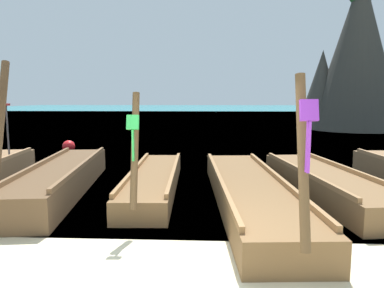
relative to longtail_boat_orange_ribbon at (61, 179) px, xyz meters
The scene contains 8 objects.
ground 5.07m from the longtail_boat_orange_ribbon, 50.53° to the right, with size 120.00×120.00×0.00m, color beige.
sea_water 57.31m from the longtail_boat_orange_ribbon, 86.79° to the left, with size 120.00×120.00×0.00m, color teal.
longtail_boat_orange_ribbon is the anchor object (origin of this frame).
longtail_boat_green_ribbon 2.24m from the longtail_boat_orange_ribbon, ahead, with size 1.28×5.71×2.39m.
longtail_boat_violet_ribbon 4.50m from the longtail_boat_orange_ribbon, ahead, with size 1.81×7.03×2.58m.
longtail_boat_turquoise_ribbon 6.37m from the longtail_boat_orange_ribbon, ahead, with size 1.97×5.82×2.44m.
karst_rock 23.72m from the longtail_boat_orange_ribbon, 52.77° to the left, with size 7.23×6.43×11.34m.
mooring_buoy_near 6.72m from the longtail_boat_orange_ribbon, 110.55° to the left, with size 0.52×0.52×0.52m.
Camera 1 is at (0.35, -4.29, 2.27)m, focal length 32.90 mm.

